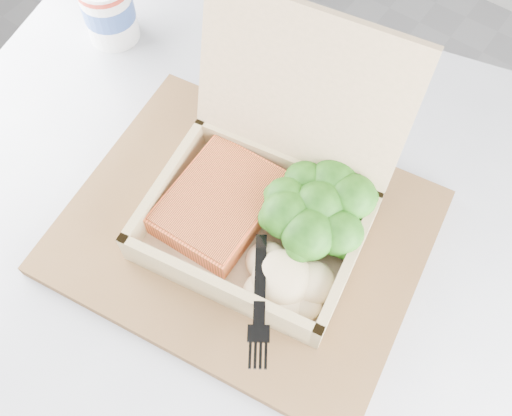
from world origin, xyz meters
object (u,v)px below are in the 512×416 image
Objects in this scene: takeout_container at (270,184)px; cafe_table at (232,336)px; paper_cup at (108,9)px; serving_tray at (245,232)px.

cafe_table is at bearing -92.52° from takeout_container.
takeout_container is at bearing 97.60° from cafe_table.
paper_cup reaches higher than cafe_table.
paper_cup is at bearing 152.46° from takeout_container.
cafe_table is 0.28m from takeout_container.
paper_cup is at bearing 156.63° from serving_tray.
paper_cup is at bearing 149.91° from cafe_table.
takeout_container is (0.01, 0.04, 0.06)m from serving_tray.
cafe_table is 0.47m from paper_cup.
serving_tray is at bearing -109.47° from takeout_container.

